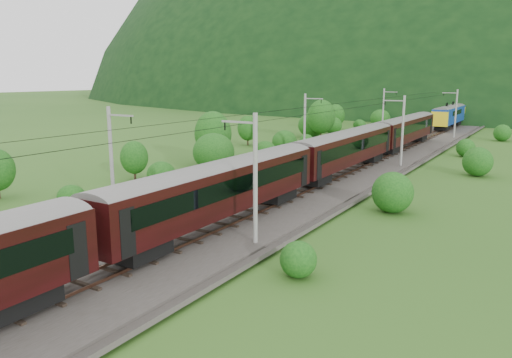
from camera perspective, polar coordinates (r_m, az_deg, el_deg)
The scene contains 14 objects.
ground at distance 34.79m, azimuth -8.85°, elevation -5.89°, with size 600.00×600.00×0.00m, color #2A541A.
railbed at distance 42.54m, azimuth -0.11°, elevation -2.30°, with size 14.00×220.00×0.30m, color #38332D.
track_left at distance 43.76m, azimuth -2.78°, elevation -1.62°, with size 2.40×220.00×0.27m.
track_right at distance 41.31m, azimuth 2.73°, elevation -2.42°, with size 2.40×220.00×0.27m.
catenary_left at distance 63.81m, azimuth 5.65°, elevation 6.28°, with size 2.54×192.28×8.00m.
catenary_right at distance 59.50m, azimuth 16.34°, elevation 5.48°, with size 2.54×192.28×8.00m.
overhead_wires at distance 41.42m, azimuth -0.11°, elevation 7.07°, with size 4.83×198.00×0.03m.
mountain_ridge at distance 354.81m, azimuth 8.18°, elevation 9.85°, with size 336.00×280.00×132.00m, color black.
train at distance 43.10m, azimuth 4.57°, elevation 2.45°, with size 2.99×142.99×5.20m.
hazard_post_near at distance 90.24m, azimuth 17.31°, elevation 5.24°, with size 0.18×0.18×1.72m, color red.
hazard_post_far at distance 68.35m, azimuth 13.14°, elevation 3.42°, with size 0.15×0.15×1.38m, color red.
signal at distance 63.15m, azimuth 7.60°, elevation 3.52°, with size 0.24×0.24×2.20m.
vegetation_left at distance 61.78m, azimuth -3.90°, elevation 4.22°, with size 12.81×148.56×6.67m.
vegetation_right at distance 44.43m, azimuth 18.86°, elevation -0.86°, with size 6.55×109.38×2.88m.
Camera 1 is at (21.71, -25.12, 10.40)m, focal length 35.00 mm.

